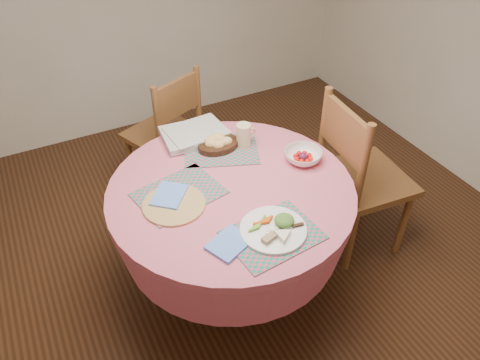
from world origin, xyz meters
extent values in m
plane|color=#331C0F|center=(0.00, 0.00, 0.00)|extent=(4.00, 4.00, 0.00)
cylinder|color=#C95E7C|center=(0.00, 0.00, 0.73)|extent=(1.24, 1.24, 0.04)
cone|color=#C95E7C|center=(0.00, 0.00, 0.56)|extent=(1.24, 1.24, 0.30)
cylinder|color=black|center=(0.00, 0.00, 0.22)|extent=(0.14, 0.14, 0.44)
cylinder|color=black|center=(0.00, 0.00, 0.03)|extent=(0.56, 0.56, 0.06)
cube|color=brown|center=(0.88, -0.03, 0.50)|extent=(0.50, 0.52, 0.04)
cylinder|color=brown|center=(1.05, -0.24, 0.25)|extent=(0.05, 0.05, 0.50)
cylinder|color=brown|center=(1.08, 0.15, 0.25)|extent=(0.05, 0.05, 0.50)
cylinder|color=brown|center=(0.68, -0.21, 0.25)|extent=(0.05, 0.05, 0.50)
cylinder|color=brown|center=(0.71, 0.19, 0.25)|extent=(0.05, 0.05, 0.50)
cylinder|color=brown|center=(0.65, -0.21, 0.77)|extent=(0.05, 0.05, 0.55)
cylinder|color=brown|center=(0.69, 0.19, 0.77)|extent=(0.05, 0.05, 0.55)
cube|color=brown|center=(0.67, -0.01, 0.88)|extent=(0.07, 0.40, 0.26)
cube|color=brown|center=(-0.01, 1.06, 0.45)|extent=(0.57, 0.56, 0.04)
cylinder|color=brown|center=(0.09, 1.29, 0.22)|extent=(0.05, 0.05, 0.45)
cylinder|color=brown|center=(-0.24, 1.15, 0.22)|extent=(0.05, 0.05, 0.45)
cylinder|color=brown|center=(0.22, 0.98, 0.22)|extent=(0.05, 0.05, 0.45)
cylinder|color=brown|center=(-0.11, 0.84, 0.22)|extent=(0.05, 0.05, 0.45)
cylinder|color=brown|center=(0.23, 0.96, 0.70)|extent=(0.05, 0.05, 0.50)
cylinder|color=brown|center=(-0.10, 0.82, 0.70)|extent=(0.05, 0.05, 0.50)
cube|color=brown|center=(0.07, 0.89, 0.80)|extent=(0.34, 0.17, 0.24)
cube|color=#167C67|center=(0.02, -0.38, 0.75)|extent=(0.43, 0.34, 0.01)
cube|color=#167C67|center=(-0.25, 0.07, 0.75)|extent=(0.45, 0.37, 0.01)
cube|color=#167C67|center=(0.09, 0.31, 0.75)|extent=(0.48, 0.43, 0.01)
cylinder|color=#AB884A|center=(-0.30, 0.01, 0.76)|extent=(0.30, 0.30, 0.01)
cube|color=#5C8AEE|center=(-0.18, -0.34, 0.76)|extent=(0.22, 0.20, 0.01)
cube|color=#5C8AEE|center=(-0.30, 0.07, 0.76)|extent=(0.22, 0.23, 0.01)
cylinder|color=white|center=(0.03, -0.36, 0.76)|extent=(0.30, 0.30, 0.01)
ellipsoid|color=#214C1A|center=(0.09, -0.37, 0.79)|extent=(0.11, 0.11, 0.04)
cylinder|color=#F7E7C6|center=(0.02, -0.42, 0.78)|extent=(0.13, 0.13, 0.02)
cube|color=#896F4F|center=(-0.03, -0.39, 0.78)|extent=(0.07, 0.05, 0.02)
cube|color=silver|center=(0.05, -0.39, 0.77)|extent=(0.15, 0.04, 0.00)
cylinder|color=black|center=(0.09, 0.33, 0.77)|extent=(0.23, 0.23, 0.03)
ellipsoid|color=#E1CA73|center=(0.05, 0.33, 0.81)|extent=(0.07, 0.06, 0.05)
ellipsoid|color=#E1CA73|center=(0.11, 0.36, 0.81)|extent=(0.07, 0.06, 0.05)
ellipsoid|color=#E1CA73|center=(0.13, 0.31, 0.81)|extent=(0.07, 0.06, 0.05)
ellipsoid|color=#E1CA73|center=(0.08, 0.30, 0.81)|extent=(0.07, 0.06, 0.05)
ellipsoid|color=#E1CA73|center=(0.09, 0.37, 0.81)|extent=(0.07, 0.06, 0.05)
ellipsoid|color=#E1CA73|center=(0.05, 0.36, 0.81)|extent=(0.07, 0.06, 0.05)
cylinder|color=beige|center=(0.22, 0.29, 0.82)|extent=(0.08, 0.08, 0.13)
torus|color=beige|center=(0.27, 0.29, 0.82)|extent=(0.07, 0.01, 0.07)
imported|color=white|center=(0.44, 0.02, 0.78)|extent=(0.25, 0.25, 0.06)
sphere|color=red|center=(0.48, 0.02, 0.77)|extent=(0.03, 0.03, 0.03)
sphere|color=red|center=(0.47, 0.05, 0.77)|extent=(0.03, 0.03, 0.03)
sphere|color=red|center=(0.44, 0.06, 0.77)|extent=(0.03, 0.03, 0.03)
sphere|color=red|center=(0.41, 0.05, 0.77)|extent=(0.03, 0.03, 0.03)
sphere|color=red|center=(0.40, 0.02, 0.77)|extent=(0.03, 0.03, 0.03)
sphere|color=red|center=(0.41, 0.00, 0.77)|extent=(0.03, 0.03, 0.03)
sphere|color=red|center=(0.44, -0.02, 0.77)|extent=(0.03, 0.03, 0.03)
sphere|color=red|center=(0.47, 0.00, 0.77)|extent=(0.03, 0.03, 0.03)
sphere|color=#4E1637|center=(0.44, 0.02, 0.78)|extent=(0.05, 0.05, 0.05)
cube|color=silver|center=(0.00, 0.49, 0.77)|extent=(0.36, 0.30, 0.03)
cube|color=silver|center=(0.02, 0.49, 0.80)|extent=(0.34, 0.27, 0.01)
camera|label=1|loc=(-0.78, -1.60, 2.24)|focal=35.00mm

